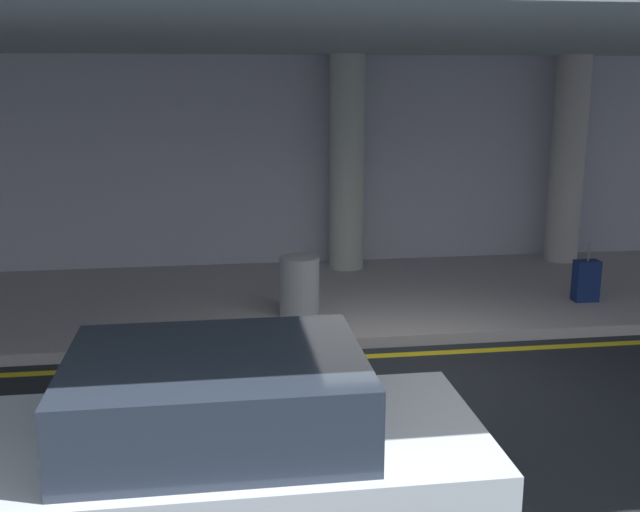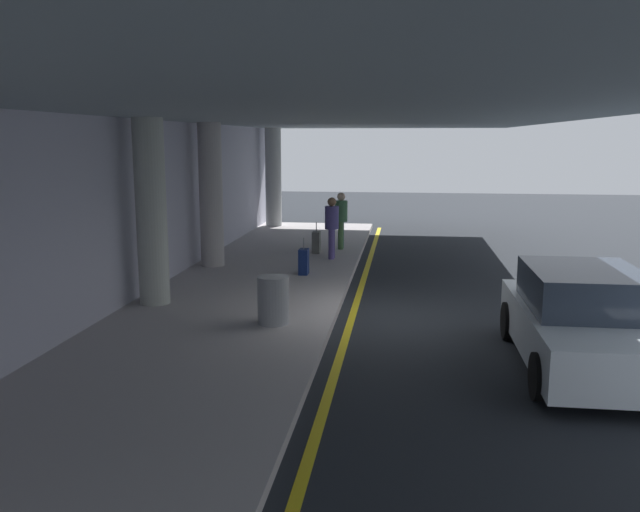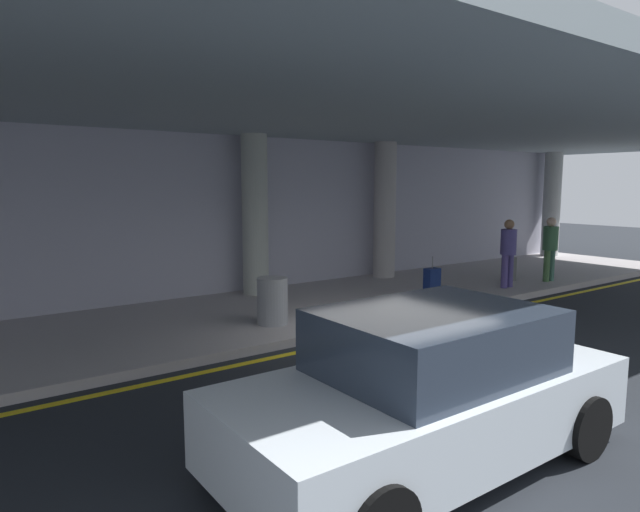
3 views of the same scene
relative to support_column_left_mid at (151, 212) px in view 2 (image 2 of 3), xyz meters
name	(u,v)px [view 2 (image 2 of 3)]	position (x,y,z in m)	size (l,w,h in m)	color
ground_plane	(390,318)	(0.00, -4.68, -1.97)	(60.00, 60.00, 0.00)	#202429
sidewalk	(232,309)	(0.00, -1.58, -1.90)	(26.00, 4.20, 0.15)	#AEA7A8
lane_stripe_yellow	(352,317)	(0.00, -3.96, -1.97)	(26.00, 0.14, 0.01)	yellow
support_column_left_mid	(151,212)	(0.00, 0.00, 0.00)	(0.60, 0.60, 3.65)	#A7ACA2
support_column_center	(211,195)	(4.00, 0.00, 0.00)	(0.60, 0.60, 3.65)	#AFA9A7
support_column_right_mid	(273,177)	(12.00, 0.00, 0.00)	(0.60, 0.60, 3.65)	#ABAEAC
ceiling_overhang	(253,109)	(0.00, -2.08, 1.97)	(28.00, 13.20, 0.30)	#8F9DA2
terminal_back_wall	(119,216)	(0.00, 0.67, -0.07)	(26.00, 0.30, 3.80)	#AAAABC
car_white	(583,322)	(-2.36, -7.60, -1.26)	(4.10, 1.92, 1.50)	white
traveler_with_luggage	(332,224)	(5.39, -2.95, -0.86)	(0.38, 0.38, 1.68)	#4E4184
person_waiting_for_ride	(341,217)	(7.05, -3.04, -0.86)	(0.38, 0.38, 1.68)	#446B3C
suitcase_upright_primary	(304,262)	(3.19, -2.52, -1.51)	(0.36, 0.22, 0.90)	navy
suitcase_upright_secondary	(316,242)	(6.22, -2.42, -1.51)	(0.36, 0.22, 0.90)	#595B55
trash_bin_steel	(273,300)	(-1.13, -2.64, -1.40)	(0.56, 0.56, 0.85)	gray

